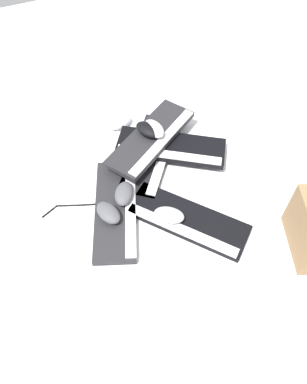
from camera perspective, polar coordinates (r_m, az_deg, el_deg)
name	(u,v)px	position (r m, az deg, el deg)	size (l,w,h in m)	color
ground_plane	(163,182)	(1.48, 1.42, 1.51)	(3.20, 3.20, 0.00)	white
keyboard_0	(116,209)	(1.40, -5.68, -2.61)	(0.30, 0.46, 0.03)	#232326
keyboard_1	(187,220)	(1.37, 5.19, -4.32)	(0.40, 0.43, 0.03)	black
keyboard_2	(151,155)	(1.55, -0.42, 5.70)	(0.39, 0.44, 0.03)	black
keyboard_3	(171,147)	(1.54, 2.63, 6.80)	(0.45, 0.37, 0.03)	black
keyboard_4	(152,138)	(1.53, -0.27, 8.22)	(0.45, 0.36, 0.03)	#232326
mouse_0	(148,129)	(1.52, -0.90, 9.51)	(0.11, 0.07, 0.04)	black
mouse_1	(124,194)	(1.39, -4.55, -0.24)	(0.11, 0.07, 0.04)	#4C4C51
mouse_2	(169,215)	(1.33, 2.39, -3.53)	(0.11, 0.07, 0.04)	#B7B7BC
mouse_3	(154,129)	(1.52, 0.10, 9.63)	(0.11, 0.07, 0.04)	#B7B7BC
mouse_4	(120,123)	(1.68, -5.09, 10.48)	(0.11, 0.07, 0.04)	#B7B7BC
mouse_5	(108,213)	(1.35, -6.90, -3.17)	(0.11, 0.07, 0.04)	#4C4C51
cable_0	(103,179)	(1.49, -7.71, 1.92)	(0.48, 0.30, 0.01)	black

